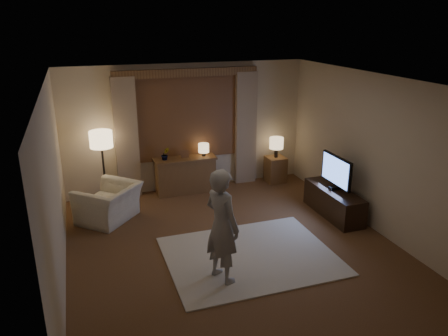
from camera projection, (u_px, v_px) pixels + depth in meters
name	position (u px, v px, depth m)	size (l,w,h in m)	color
room	(222.00, 157.00, 6.92)	(5.04, 5.54, 2.64)	brown
rug	(250.00, 256.00, 6.63)	(2.50, 2.00, 0.02)	beige
sideboard	(185.00, 176.00, 8.99)	(1.20, 0.40, 0.70)	brown
picture_frame	(185.00, 155.00, 8.84)	(0.16, 0.02, 0.20)	brown
plant	(165.00, 154.00, 8.71)	(0.17, 0.13, 0.30)	#999999
table_lamp_sideboard	(204.00, 149.00, 8.93)	(0.22, 0.22, 0.30)	black
floor_lamp	(101.00, 143.00, 8.11)	(0.42, 0.42, 1.46)	black
armchair	(109.00, 203.00, 7.73)	(0.99, 0.87, 0.65)	#F0E6C5
side_table	(275.00, 169.00, 9.59)	(0.40, 0.40, 0.56)	brown
table_lamp_side	(276.00, 144.00, 9.39)	(0.30, 0.30, 0.44)	black
tv_stand	(334.00, 202.00, 7.95)	(0.45, 1.40, 0.50)	black
tv	(336.00, 171.00, 7.76)	(0.21, 0.87, 0.63)	black
person	(222.00, 226.00, 5.79)	(0.58, 0.38, 1.60)	#9B978F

